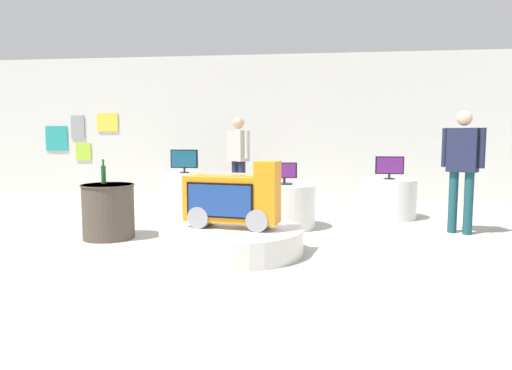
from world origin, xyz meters
name	(u,v)px	position (x,y,z in m)	size (l,w,h in m)	color
ground_plane	(226,253)	(0.00, 0.00, 0.00)	(30.00, 30.00, 0.00)	#B2ADA3
back_wall_display	(268,128)	(-0.01, 4.67, 1.49)	(12.74, 0.13, 2.98)	silver
main_display_pedestal	(232,240)	(0.06, 0.03, 0.14)	(1.63, 1.63, 0.29)	silver
novelty_firetruck_tv	(233,201)	(0.08, 0.02, 0.60)	(1.12, 0.50, 0.77)	gray
display_pedestal_left_rear	(389,199)	(2.17, 2.62, 0.32)	(0.87, 0.87, 0.63)	silver
tv_on_left_rear	(390,167)	(2.17, 2.62, 0.84)	(0.45, 0.17, 0.37)	black
display_pedestal_center_rear	(284,206)	(0.55, 1.59, 0.32)	(0.89, 0.89, 0.63)	silver
tv_on_center_rear	(284,174)	(0.55, 1.58, 0.79)	(0.36, 0.24, 0.32)	black
display_pedestal_right_rear	(185,190)	(-1.46, 3.42, 0.32)	(0.82, 0.82, 0.63)	silver
tv_on_right_rear	(184,160)	(-1.46, 3.42, 0.88)	(0.52, 0.18, 0.44)	black
side_table_round	(108,211)	(-1.67, 0.58, 0.36)	(0.68, 0.68, 0.71)	#4C4238
bottle_on_side_table	(103,174)	(-1.76, 0.66, 0.84)	(0.06, 0.06, 0.32)	#195926
shopper_browsing_near_truck	(238,157)	(-0.34, 2.87, 0.97)	(0.43, 0.41, 1.65)	#1E233F
shopper_browsing_rear	(462,162)	(2.96, 1.49, 0.98)	(0.49, 0.37, 1.67)	#194751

